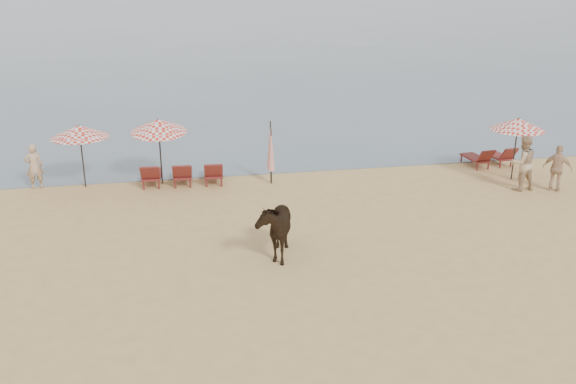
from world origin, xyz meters
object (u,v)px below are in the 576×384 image
at_px(lounger_cluster_left, 183,173).
at_px(umbrella_closed_right, 271,150).
at_px(umbrella_open_right, 518,124).
at_px(beachgoer_right_b, 557,168).
at_px(beachgoer_left, 34,166).
at_px(umbrella_open_left_b, 158,126).
at_px(cow, 274,226).
at_px(umbrella_closed_left, 271,145).
at_px(beachgoer_right_a, 523,163).
at_px(lounger_cluster_right, 490,156).
at_px(umbrella_open_left_a, 79,131).

bearing_deg(lounger_cluster_left, umbrella_closed_right, -5.60).
distance_m(umbrella_open_right, beachgoer_right_b, 2.03).
bearing_deg(lounger_cluster_left, beachgoer_right_b, -10.27).
bearing_deg(lounger_cluster_left, beachgoer_left, 177.25).
relative_size(lounger_cluster_left, beachgoer_right_b, 1.78).
distance_m(umbrella_open_left_b, beachgoer_right_b, 13.54).
distance_m(umbrella_closed_right, cow, 5.79).
height_order(umbrella_closed_right, beachgoer_left, umbrella_closed_right).
bearing_deg(umbrella_closed_right, beachgoer_left, 172.93).
distance_m(umbrella_closed_left, beachgoer_right_b, 9.71).
bearing_deg(beachgoer_right_a, beachgoer_right_b, 158.74).
distance_m(lounger_cluster_left, umbrella_closed_right, 3.19).
relative_size(umbrella_open_left_b, cow, 1.24).
bearing_deg(lounger_cluster_left, beachgoer_right_a, -9.89).
distance_m(lounger_cluster_right, beachgoer_right_b, 3.15).
bearing_deg(cow, umbrella_closed_right, 93.20).
distance_m(umbrella_open_left_a, umbrella_open_right, 15.02).
bearing_deg(umbrella_closed_right, umbrella_open_left_b, 169.54).
bearing_deg(beachgoer_right_a, umbrella_open_left_b, -17.25).
height_order(umbrella_open_left_b, beachgoer_left, umbrella_open_left_b).
xyz_separation_m(umbrella_open_left_a, beachgoer_right_b, (15.71, -3.34, -1.17)).
xyz_separation_m(umbrella_closed_right, cow, (-0.84, -5.72, -0.39)).
bearing_deg(beachgoer_right_b, cow, 56.93).
distance_m(umbrella_open_left_a, umbrella_closed_right, 6.48).
bearing_deg(beachgoer_right_b, umbrella_open_left_a, 27.38).
bearing_deg(umbrella_open_right, beachgoer_right_a, -118.73).
xyz_separation_m(umbrella_open_left_a, umbrella_open_right, (14.89, -1.94, 0.05)).
bearing_deg(beachgoer_right_b, umbrella_open_right, -20.23).
distance_m(umbrella_closed_left, umbrella_closed_right, 0.21).
xyz_separation_m(umbrella_open_right, beachgoer_right_a, (-0.28, -1.05, -1.07)).
relative_size(umbrella_closed_left, cow, 1.14).
xyz_separation_m(lounger_cluster_right, beachgoer_right_a, (-0.22, -2.65, 0.56)).
bearing_deg(umbrella_closed_right, cow, -98.40).
relative_size(umbrella_open_left_a, umbrella_closed_left, 0.99).
bearing_deg(lounger_cluster_right, cow, -152.88).
relative_size(umbrella_closed_left, beachgoer_right_b, 1.38).
distance_m(umbrella_closed_left, beachgoer_right_a, 8.56).
relative_size(lounger_cluster_right, umbrella_open_right, 0.77).
xyz_separation_m(lounger_cluster_right, umbrella_open_left_a, (-14.83, 0.35, 1.58)).
relative_size(umbrella_open_right, beachgoer_right_b, 1.40).
height_order(lounger_cluster_left, cow, cow).
distance_m(lounger_cluster_left, beachgoer_left, 5.00).
height_order(umbrella_open_left_a, beachgoer_right_b, umbrella_open_left_a).
height_order(umbrella_open_left_b, beachgoer_right_a, umbrella_open_left_b).
height_order(umbrella_open_right, beachgoer_left, umbrella_open_right).
bearing_deg(beachgoer_left, umbrella_closed_right, 159.67).
bearing_deg(umbrella_open_left_b, lounger_cluster_right, -11.85).
bearing_deg(umbrella_closed_left, beachgoer_right_a, -15.61).
distance_m(lounger_cluster_left, umbrella_open_right, 11.78).
xyz_separation_m(lounger_cluster_right, umbrella_open_left_b, (-12.21, 0.20, 1.70)).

